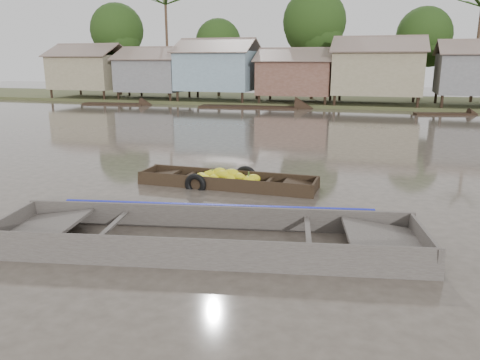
# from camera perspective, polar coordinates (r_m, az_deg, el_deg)

# --- Properties ---
(ground) EXTENTS (120.00, 120.00, 0.00)m
(ground) POSITION_cam_1_polar(r_m,az_deg,el_deg) (10.08, -0.56, -6.40)
(ground) COLOR #453E35
(ground) RESTS_ON ground
(riverbank) EXTENTS (120.00, 12.47, 10.22)m
(riverbank) POSITION_cam_1_polar(r_m,az_deg,el_deg) (40.88, 17.22, 13.08)
(riverbank) COLOR #384723
(riverbank) RESTS_ON ground
(banana_boat) EXTENTS (5.27, 1.42, 0.74)m
(banana_boat) POSITION_cam_1_polar(r_m,az_deg,el_deg) (13.71, -1.83, -0.13)
(banana_boat) COLOR black
(banana_boat) RESTS_ON ground
(viewer_boat) EXTENTS (8.62, 3.65, 0.67)m
(viewer_boat) POSITION_cam_1_polar(r_m,az_deg,el_deg) (9.35, -3.75, -7.61)
(viewer_boat) COLOR #3F3A36
(viewer_boat) RESTS_ON ground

